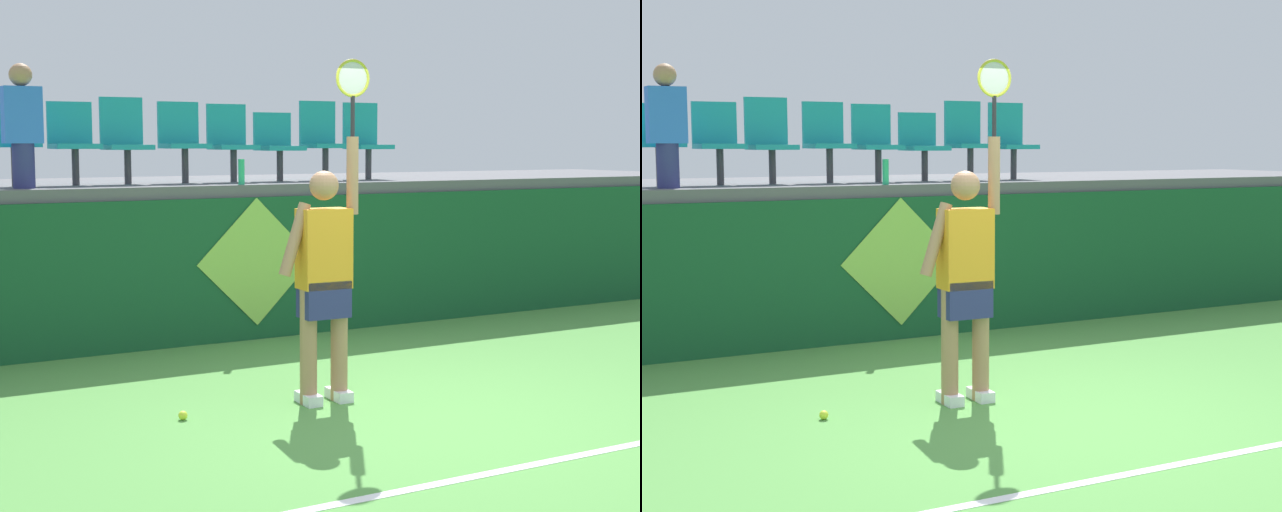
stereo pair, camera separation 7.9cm
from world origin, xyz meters
TOP-DOWN VIEW (x-y plane):
  - ground_plane at (0.00, 0.00)m, footprint 40.00×40.00m
  - court_back_wall at (0.00, 3.23)m, footprint 13.86×0.20m
  - spectator_platform at (0.00, 4.55)m, footprint 13.86×2.75m
  - court_baseline_stripe at (0.00, -1.15)m, footprint 12.48×0.08m
  - tennis_player at (-0.35, 0.74)m, footprint 0.75×0.27m
  - tennis_ball at (-1.47, 0.78)m, footprint 0.07×0.07m
  - water_bottle at (0.10, 3.28)m, footprint 0.06×0.06m
  - stadium_chair_0 at (-1.96, 3.98)m, footprint 0.44×0.42m
  - stadium_chair_1 at (-1.38, 3.98)m, footprint 0.44×0.42m
  - stadium_chair_2 at (-0.86, 3.99)m, footprint 0.44×0.42m
  - stadium_chair_3 at (-0.26, 3.98)m, footprint 0.44×0.42m
  - stadium_chair_4 at (0.28, 3.98)m, footprint 0.44×0.42m
  - stadium_chair_5 at (0.83, 3.98)m, footprint 0.44×0.42m
  - stadium_chair_6 at (1.39, 3.99)m, footprint 0.44×0.42m
  - stadium_chair_7 at (1.94, 3.99)m, footprint 0.44×0.42m
  - spectator_0 at (-1.96, 3.51)m, footprint 0.34×0.21m
  - wall_signage_mount at (0.19, 3.12)m, footprint 1.27×0.01m

SIDE VIEW (x-z plane):
  - ground_plane at x=0.00m, z-range 0.00..0.00m
  - wall_signage_mount at x=0.19m, z-range -0.71..0.71m
  - court_baseline_stripe at x=0.00m, z-range 0.00..0.01m
  - tennis_ball at x=-1.47m, z-range 0.00..0.07m
  - court_back_wall at x=0.00m, z-range 0.00..1.42m
  - tennis_player at x=-0.35m, z-range -0.30..2.27m
  - spectator_platform at x=0.00m, z-range 1.42..1.54m
  - water_bottle at x=0.10m, z-range 1.54..1.79m
  - stadium_chair_5 at x=0.83m, z-range 1.58..2.32m
  - stadium_chair_4 at x=0.28m, z-range 1.57..2.40m
  - stadium_chair_1 at x=-1.38m, z-range 1.58..2.40m
  - stadium_chair_0 at x=-1.96m, z-range 1.59..2.39m
  - stadium_chair_3 at x=-0.26m, z-range 1.58..2.41m
  - stadium_chair_7 at x=1.94m, z-range 1.57..2.43m
  - stadium_chair_2 at x=-0.86m, z-range 1.57..2.44m
  - stadium_chair_6 at x=1.39m, z-range 1.57..2.45m
  - spectator_0 at x=-1.96m, z-range 1.57..2.69m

